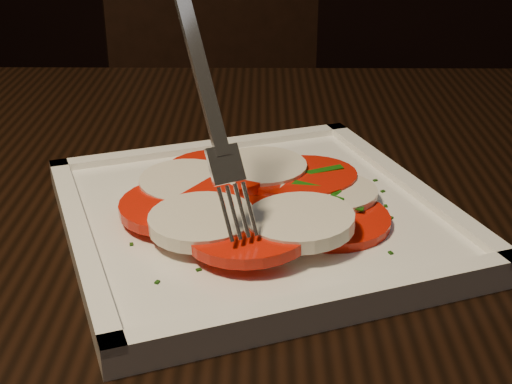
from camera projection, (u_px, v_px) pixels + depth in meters
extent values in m
cube|color=black|center=(306.00, 217.00, 0.61)|extent=(1.24, 0.86, 0.04)
cube|color=black|center=(239.00, 183.00, 1.34)|extent=(0.53, 0.53, 0.04)
cube|color=black|center=(214.00, 29.00, 1.40)|extent=(0.41, 0.18, 0.46)
cylinder|color=black|center=(166.00, 363.00, 1.25)|extent=(0.04, 0.04, 0.41)
cylinder|color=black|center=(357.00, 330.00, 1.33)|extent=(0.04, 0.04, 0.41)
cylinder|color=black|center=(140.00, 261.00, 1.56)|extent=(0.04, 0.04, 0.41)
cylinder|color=black|center=(296.00, 240.00, 1.65)|extent=(0.04, 0.04, 0.41)
cube|color=white|center=(256.00, 219.00, 0.55)|extent=(0.37, 0.37, 0.01)
cylinder|color=red|center=(329.00, 218.00, 0.52)|extent=(0.09, 0.09, 0.01)
cylinder|color=white|center=(328.00, 195.00, 0.55)|extent=(0.08, 0.08, 0.01)
cylinder|color=red|center=(302.00, 178.00, 0.58)|extent=(0.09, 0.09, 0.02)
cylinder|color=white|center=(261.00, 169.00, 0.59)|extent=(0.08, 0.08, 0.01)
cylinder|color=red|center=(219.00, 173.00, 0.58)|extent=(0.09, 0.09, 0.01)
cylinder|color=white|center=(188.00, 185.00, 0.56)|extent=(0.08, 0.08, 0.01)
cylinder|color=red|center=(180.00, 205.00, 0.53)|extent=(0.09, 0.09, 0.01)
cylinder|color=white|center=(202.00, 221.00, 0.50)|extent=(0.08, 0.08, 0.01)
cylinder|color=red|center=(250.00, 230.00, 0.48)|extent=(0.09, 0.09, 0.01)
cylinder|color=white|center=(300.00, 221.00, 0.49)|extent=(0.08, 0.08, 0.01)
cube|color=#16530E|center=(315.00, 189.00, 0.55)|extent=(0.04, 0.03, 0.00)
cube|color=#16530E|center=(328.00, 210.00, 0.52)|extent=(0.02, 0.04, 0.01)
cube|color=#16530E|center=(321.00, 189.00, 0.55)|extent=(0.03, 0.02, 0.00)
cube|color=#16530E|center=(266.00, 224.00, 0.50)|extent=(0.03, 0.03, 0.00)
cube|color=#16530E|center=(236.00, 169.00, 0.59)|extent=(0.04, 0.04, 0.00)
cube|color=#16530E|center=(249.00, 165.00, 0.59)|extent=(0.02, 0.03, 0.00)
cube|color=#16530E|center=(187.00, 209.00, 0.52)|extent=(0.03, 0.02, 0.00)
cube|color=#16530E|center=(323.00, 170.00, 0.58)|extent=(0.03, 0.02, 0.00)
cube|color=#16530E|center=(341.00, 203.00, 0.53)|extent=(0.04, 0.02, 0.00)
cube|color=#153C0B|center=(375.00, 180.00, 0.59)|extent=(0.00, 0.00, 0.00)
cube|color=#153C0B|center=(199.00, 270.00, 0.46)|extent=(0.00, 0.00, 0.00)
cube|color=#153C0B|center=(284.00, 159.00, 0.63)|extent=(0.00, 0.00, 0.00)
cube|color=#153C0B|center=(364.00, 185.00, 0.58)|extent=(0.00, 0.00, 0.00)
cube|color=#153C0B|center=(184.00, 171.00, 0.61)|extent=(0.00, 0.00, 0.00)
cube|color=#153C0B|center=(305.00, 164.00, 0.62)|extent=(0.00, 0.00, 0.00)
cube|color=#153C0B|center=(362.00, 194.00, 0.57)|extent=(0.00, 0.00, 0.00)
cube|color=#153C0B|center=(282.00, 164.00, 0.62)|extent=(0.00, 0.00, 0.00)
cube|color=#153C0B|center=(318.00, 160.00, 0.63)|extent=(0.00, 0.00, 0.00)
cube|color=#153C0B|center=(182.00, 169.00, 0.61)|extent=(0.00, 0.00, 0.00)
cube|color=#153C0B|center=(157.00, 282.00, 0.45)|extent=(0.00, 0.00, 0.00)
cube|color=#153C0B|center=(136.00, 212.00, 0.54)|extent=(0.00, 0.00, 0.00)
cube|color=#153C0B|center=(131.00, 244.00, 0.49)|extent=(0.00, 0.00, 0.00)
cube|color=#153C0B|center=(391.00, 218.00, 0.53)|extent=(0.00, 0.00, 0.00)
cube|color=#153C0B|center=(383.00, 191.00, 0.57)|extent=(0.00, 0.00, 0.00)
cube|color=#153C0B|center=(261.00, 151.00, 0.65)|extent=(0.00, 0.00, 0.00)
cube|color=#153C0B|center=(386.00, 206.00, 0.55)|extent=(0.00, 0.00, 0.00)
cube|color=#153C0B|center=(391.00, 253.00, 0.48)|extent=(0.00, 0.00, 0.00)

